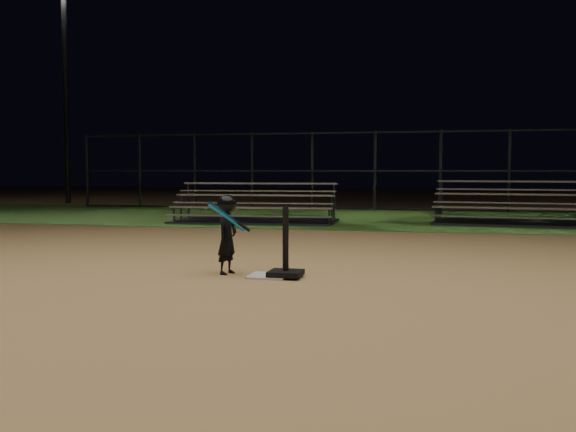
# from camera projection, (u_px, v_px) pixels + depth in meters

# --- Properties ---
(ground) EXTENTS (80.00, 80.00, 0.00)m
(ground) POSITION_uv_depth(u_px,v_px,m) (269.00, 277.00, 7.54)
(ground) COLOR #AE854F
(ground) RESTS_ON ground
(grass_strip) EXTENTS (60.00, 8.00, 0.01)m
(grass_strip) POSITION_uv_depth(u_px,v_px,m) (364.00, 217.00, 17.26)
(grass_strip) COLOR #2D541B
(grass_strip) RESTS_ON ground
(home_plate) EXTENTS (0.45, 0.45, 0.02)m
(home_plate) POSITION_uv_depth(u_px,v_px,m) (269.00, 276.00, 7.54)
(home_plate) COLOR beige
(home_plate) RESTS_ON ground
(batting_tee) EXTENTS (0.38, 0.38, 0.81)m
(batting_tee) POSITION_uv_depth(u_px,v_px,m) (286.00, 263.00, 7.46)
(batting_tee) COLOR black
(batting_tee) RESTS_ON home_plate
(child_batter) EXTENTS (0.43, 0.53, 0.96)m
(child_batter) POSITION_uv_depth(u_px,v_px,m) (227.00, 232.00, 7.72)
(child_batter) COLOR black
(child_batter) RESTS_ON ground
(bleacher_left) EXTENTS (3.99, 2.10, 0.95)m
(bleacher_left) POSITION_uv_depth(u_px,v_px,m) (255.00, 214.00, 15.52)
(bleacher_left) COLOR silver
(bleacher_left) RESTS_ON ground
(bleacher_right) EXTENTS (4.34, 2.45, 1.02)m
(bleacher_right) POSITION_uv_depth(u_px,v_px,m) (526.00, 216.00, 14.83)
(bleacher_right) COLOR #A8A8AD
(bleacher_right) RESTS_ON ground
(backstop_fence) EXTENTS (20.08, 0.08, 2.50)m
(backstop_fence) POSITION_uv_depth(u_px,v_px,m) (375.00, 171.00, 20.08)
(backstop_fence) COLOR #38383D
(backstop_fence) RESTS_ON ground
(light_pole_left) EXTENTS (0.90, 0.53, 8.30)m
(light_pole_left) POSITION_uv_depth(u_px,v_px,m) (65.00, 74.00, 24.43)
(light_pole_left) COLOR #2D2D30
(light_pole_left) RESTS_ON ground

